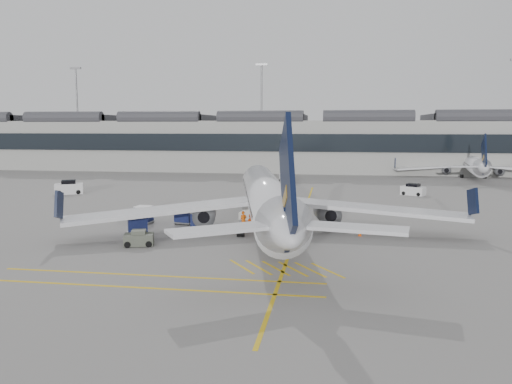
# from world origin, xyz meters

# --- Properties ---
(ground) EXTENTS (220.00, 220.00, 0.00)m
(ground) POSITION_xyz_m (0.00, 0.00, 0.00)
(ground) COLOR gray
(ground) RESTS_ON ground
(terminal) EXTENTS (200.00, 20.45, 12.40)m
(terminal) POSITION_xyz_m (0.00, 71.93, 6.14)
(terminal) COLOR #9E9E99
(terminal) RESTS_ON ground
(light_masts) EXTENTS (113.00, 0.60, 25.45)m
(light_masts) POSITION_xyz_m (-1.67, 86.00, 14.49)
(light_masts) COLOR slate
(light_masts) RESTS_ON ground
(apron_markings) EXTENTS (0.25, 60.00, 0.01)m
(apron_markings) POSITION_xyz_m (10.00, 10.00, 0.01)
(apron_markings) COLOR gold
(apron_markings) RESTS_ON ground
(airliner_main) EXTENTS (35.93, 39.64, 10.66)m
(airliner_main) POSITION_xyz_m (7.25, 4.79, 3.13)
(airliner_main) COLOR silver
(airliner_main) RESTS_ON ground
(airliner_far) EXTENTS (29.55, 32.48, 8.66)m
(airliner_far) POSITION_xyz_m (39.95, 60.88, 2.54)
(airliner_far) COLOR silver
(airliner_far) RESTS_ON ground
(belt_loader) EXTENTS (5.26, 2.30, 2.09)m
(belt_loader) POSITION_xyz_m (5.54, 10.97, 0.61)
(belt_loader) COLOR beige
(belt_loader) RESTS_ON ground
(baggage_cart_a) EXTENTS (1.84, 1.54, 1.86)m
(baggage_cart_a) POSITION_xyz_m (1.00, 4.16, 1.00)
(baggage_cart_a) COLOR gray
(baggage_cart_a) RESTS_ON ground
(baggage_cart_b) EXTENTS (2.11, 1.87, 1.93)m
(baggage_cart_b) POSITION_xyz_m (-1.50, 7.39, 1.03)
(baggage_cart_b) COLOR gray
(baggage_cart_b) RESTS_ON ground
(baggage_cart_c) EXTENTS (1.83, 1.57, 1.77)m
(baggage_cart_c) POSITION_xyz_m (-5.73, 7.12, 0.95)
(baggage_cart_c) COLOR gray
(baggage_cart_c) RESTS_ON ground
(baggage_cart_d) EXTENTS (2.29, 2.15, 1.90)m
(baggage_cart_d) POSITION_xyz_m (-4.25, 1.79, 1.02)
(baggage_cart_d) COLOR gray
(baggage_cart_d) RESTS_ON ground
(ramp_agent_a) EXTENTS (0.74, 0.59, 1.76)m
(ramp_agent_a) POSITION_xyz_m (4.84, 5.66, 0.88)
(ramp_agent_a) COLOR #FF620D
(ramp_agent_a) RESTS_ON ground
(ramp_agent_b) EXTENTS (0.86, 0.69, 1.70)m
(ramp_agent_b) POSITION_xyz_m (5.67, 4.65, 0.85)
(ramp_agent_b) COLOR #EB490C
(ramp_agent_b) RESTS_ON ground
(pushback_tug) EXTENTS (2.66, 2.02, 1.33)m
(pushback_tug) POSITION_xyz_m (-2.53, -2.19, 0.59)
(pushback_tug) COLOR #4E5346
(pushback_tug) RESTS_ON ground
(safety_cone_nose) EXTENTS (0.36, 0.36, 0.49)m
(safety_cone_nose) POSITION_xyz_m (6.47, 24.93, 0.25)
(safety_cone_nose) COLOR #F24C0A
(safety_cone_nose) RESTS_ON ground
(safety_cone_engine) EXTENTS (0.34, 0.34, 0.47)m
(safety_cone_engine) POSITION_xyz_m (15.74, 4.37, 0.24)
(safety_cone_engine) COLOR #F24C0A
(safety_cone_engine) RESTS_ON ground
(service_van_left) EXTENTS (4.36, 3.47, 2.00)m
(service_van_left) POSITION_xyz_m (-24.95, 26.77, 0.90)
(service_van_left) COLOR silver
(service_van_left) RESTS_ON ground
(service_van_mid) EXTENTS (3.08, 4.37, 2.03)m
(service_van_mid) POSITION_xyz_m (5.30, 45.46, 0.91)
(service_van_mid) COLOR silver
(service_van_mid) RESTS_ON ground
(service_van_right) EXTENTS (3.62, 3.00, 1.66)m
(service_van_right) POSITION_xyz_m (24.66, 33.08, 0.74)
(service_van_right) COLOR silver
(service_van_right) RESTS_ON ground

